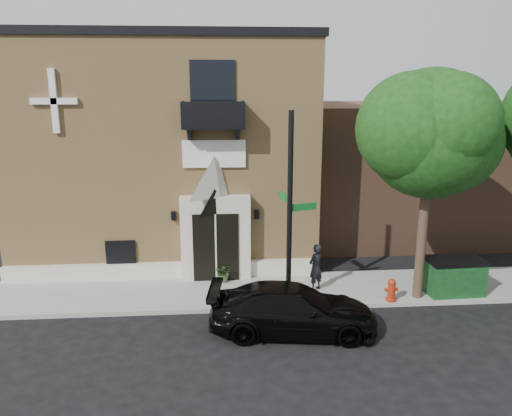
{
  "coord_description": "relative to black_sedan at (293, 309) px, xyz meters",
  "views": [
    {
      "loc": [
        -0.84,
        -15.23,
        7.46
      ],
      "look_at": [
        0.46,
        2.0,
        3.07
      ],
      "focal_mm": 35.0,
      "sensor_mm": 36.0,
      "label": 1
    }
  ],
  "objects": [
    {
      "name": "fire_hydrant",
      "position": [
        3.65,
        1.64,
        -0.2
      ],
      "size": [
        0.46,
        0.36,
        0.8
      ],
      "color": "#9F2610",
      "rests_on": "sidewalk"
    },
    {
      "name": "pedestrian_near",
      "position": [
        1.23,
        2.77,
        0.27
      ],
      "size": [
        0.75,
        0.71,
        1.72
      ],
      "primitive_type": "imported",
      "rotation": [
        0.0,
        0.0,
        3.8
      ],
      "color": "black",
      "rests_on": "sidewalk"
    },
    {
      "name": "street_sign",
      "position": [
        0.11,
        1.73,
        2.66
      ],
      "size": [
        1.17,
        1.0,
        6.45
      ],
      "rotation": [
        0.0,
        0.0,
        0.26
      ],
      "color": "black",
      "rests_on": "sidewalk"
    },
    {
      "name": "church",
      "position": [
        -4.31,
        9.39,
        3.9
      ],
      "size": [
        12.2,
        11.01,
        9.3
      ],
      "color": "tan",
      "rests_on": "ground"
    },
    {
      "name": "dumpster",
      "position": [
        6.06,
        2.1,
        0.06
      ],
      "size": [
        2.02,
        1.21,
        1.29
      ],
      "rotation": [
        0.0,
        0.0,
        0.05
      ],
      "color": "#0F3717",
      "rests_on": "sidewalk"
    },
    {
      "name": "planter",
      "position": [
        -2.05,
        3.73,
        -0.22
      ],
      "size": [
        0.77,
        0.7,
        0.73
      ],
      "primitive_type": "imported",
      "rotation": [
        0.0,
        0.0,
        -0.22
      ],
      "color": "#39582A",
      "rests_on": "sidewalk"
    },
    {
      "name": "neighbour_building",
      "position": [
        10.67,
        10.44,
        2.46
      ],
      "size": [
        18.0,
        8.0,
        6.4
      ],
      "primitive_type": "cube",
      "color": "brown",
      "rests_on": "ground"
    },
    {
      "name": "black_sedan",
      "position": [
        0.0,
        0.0,
        0.0
      ],
      "size": [
        5.29,
        2.62,
        1.48
      ],
      "primitive_type": "imported",
      "rotation": [
        0.0,
        0.0,
        1.46
      ],
      "color": "black",
      "rests_on": "ground"
    },
    {
      "name": "street_tree_left",
      "position": [
        4.7,
        1.78,
        5.13
      ],
      "size": [
        4.97,
        4.38,
        7.77
      ],
      "color": "#38281C",
      "rests_on": "sidewalk"
    },
    {
      "name": "sidewalk",
      "position": [
        -0.33,
        2.94,
        -0.66
      ],
      "size": [
        42.0,
        3.0,
        0.15
      ],
      "primitive_type": "cube",
      "color": "gray",
      "rests_on": "ground"
    },
    {
      "name": "ground",
      "position": [
        -1.33,
        1.44,
        -0.74
      ],
      "size": [
        120.0,
        120.0,
        0.0
      ],
      "primitive_type": "plane",
      "color": "black",
      "rests_on": "ground"
    }
  ]
}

